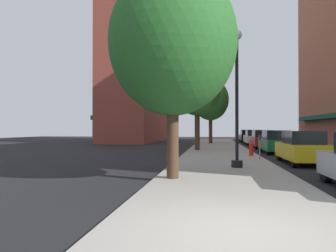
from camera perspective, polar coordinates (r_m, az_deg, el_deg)
The scene contains 14 objects.
ground_plane at distance 23.56m, azimuth 19.29°, elevation -4.80°, with size 90.00×90.00×0.00m, color black.
sidewalk_slab at distance 24.13m, azimuth 9.44°, elevation -4.58°, with size 4.80×50.00×0.12m, color gray.
building_far_background at distance 44.14m, azimuth -5.72°, elevation 10.18°, with size 6.80×18.00×19.99m.
lamppost at distance 13.47m, azimuth 12.71°, elevation 5.62°, with size 0.48×0.48×5.90m.
fire_hydrant at distance 19.52m, azimuth 15.24°, elevation -4.17°, with size 0.33×0.26×0.79m.
parking_meter_near at distance 17.22m, azimuth 16.73°, elevation -3.22°, with size 0.14×0.09×1.31m.
tree_near at distance 35.16m, azimuth 7.93°, elevation 4.87°, with size 4.10×4.10×7.34m.
tree_mid at distance 10.59m, azimuth 0.87°, elevation 15.26°, with size 4.28×4.28×7.00m.
tree_far at distance 24.30m, azimuth 5.46°, elevation 6.83°, with size 3.66×3.66×6.90m.
car_yellow at distance 16.82m, azimuth 23.75°, elevation -3.74°, with size 1.80×4.30×1.66m.
car_green at distance 23.33m, azimuth 19.38°, elevation -2.85°, with size 1.80×4.30×1.66m.
car_red at distance 29.19m, azimuth 17.14°, elevation -2.39°, with size 1.80×4.30×1.66m.
car_white at distance 34.91m, azimuth 15.69°, elevation -2.09°, with size 1.80×4.30×1.66m.
car_black at distance 41.54m, azimuth 14.51°, elevation -1.84°, with size 1.80×4.30×1.66m.
Camera 1 is at (-0.45, -5.07, 1.76)m, focal length 32.70 mm.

